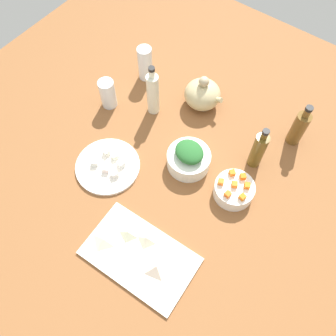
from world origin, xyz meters
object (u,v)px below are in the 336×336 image
(bottle_1, at_px, (258,150))
(bowl_carrots, at_px, (234,190))
(drinking_glass_0, at_px, (108,94))
(teapot, at_px, (203,94))
(drinking_glass_1, at_px, (145,63))
(cutting_board, at_px, (140,256))
(bottle_2, at_px, (153,93))
(plate_tofu, at_px, (108,166))
(bottle_0, at_px, (299,128))
(bowl_greens, at_px, (189,160))

(bottle_1, bearing_deg, bowl_carrots, -88.05)
(bottle_1, height_order, drinking_glass_0, bottle_1)
(teapot, height_order, bottle_1, bottle_1)
(bottle_1, height_order, drinking_glass_1, bottle_1)
(cutting_board, bearing_deg, bottle_2, 123.41)
(plate_tofu, relative_size, teapot, 1.46)
(teapot, xyz_separation_m, bottle_0, (0.36, 0.06, 0.02))
(bowl_greens, height_order, bottle_0, bottle_0)
(bottle_2, xyz_separation_m, drinking_glass_0, (-0.15, -0.08, -0.03))
(plate_tofu, bearing_deg, cutting_board, -31.93)
(bowl_greens, height_order, bowl_carrots, bowl_greens)
(teapot, bearing_deg, drinking_glass_0, -143.18)
(bowl_carrots, relative_size, drinking_glass_0, 1.11)
(bowl_greens, bearing_deg, bottle_1, 38.39)
(plate_tofu, relative_size, drinking_glass_1, 1.56)
(bowl_greens, bearing_deg, plate_tofu, -141.01)
(cutting_board, distance_m, teapot, 0.64)
(cutting_board, relative_size, plate_tofu, 1.50)
(plate_tofu, relative_size, drinking_glass_0, 1.88)
(cutting_board, xyz_separation_m, plate_tofu, (-0.29, 0.18, 0.00))
(drinking_glass_1, bearing_deg, bottle_1, -9.57)
(plate_tofu, height_order, bowl_greens, bowl_greens)
(cutting_board, xyz_separation_m, bowl_carrots, (0.12, 0.35, 0.02))
(cutting_board, xyz_separation_m, bottle_1, (0.11, 0.50, 0.08))
(drinking_glass_0, bearing_deg, bottle_2, 27.19)
(plate_tofu, height_order, bowl_carrots, bowl_carrots)
(cutting_board, xyz_separation_m, drinking_glass_0, (-0.47, 0.40, 0.06))
(drinking_glass_0, bearing_deg, plate_tofu, -50.28)
(drinking_glass_1, bearing_deg, drinking_glass_0, -96.89)
(bottle_1, bearing_deg, drinking_glass_0, -169.93)
(teapot, relative_size, drinking_glass_0, 1.29)
(bowl_carrots, relative_size, bottle_0, 0.71)
(plate_tofu, xyz_separation_m, bottle_0, (0.47, 0.49, 0.07))
(cutting_board, distance_m, drinking_glass_1, 0.75)
(cutting_board, height_order, bottle_2, bottle_2)
(bottle_0, height_order, drinking_glass_1, bottle_0)
(teapot, xyz_separation_m, bottle_2, (-0.13, -0.13, 0.04))
(cutting_board, relative_size, bowl_greens, 2.24)
(bowl_carrots, distance_m, bottle_1, 0.16)
(cutting_board, distance_m, bowl_greens, 0.36)
(cutting_board, xyz_separation_m, bottle_0, (0.18, 0.67, 0.07))
(plate_tofu, xyz_separation_m, bottle_1, (0.40, 0.32, 0.08))
(bottle_2, bearing_deg, bowl_greens, -25.96)
(cutting_board, xyz_separation_m, drinking_glass_1, (-0.45, 0.60, 0.07))
(cutting_board, distance_m, bottle_0, 0.70)
(bottle_1, relative_size, drinking_glass_1, 1.34)
(drinking_glass_0, bearing_deg, drinking_glass_1, 83.11)
(plate_tofu, distance_m, bottle_2, 0.31)
(cutting_board, distance_m, bowl_carrots, 0.37)
(bowl_greens, distance_m, teapot, 0.28)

